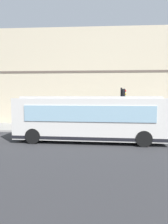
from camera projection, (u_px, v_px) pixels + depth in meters
name	position (u px, v px, depth m)	size (l,w,h in m)	color
ground	(83.00, 140.00, 13.60)	(120.00, 120.00, 0.00)	#2D2D30
sidewalk_curb	(87.00, 128.00, 18.60)	(4.86, 40.00, 0.15)	gray
building_corner	(89.00, 81.00, 25.49)	(9.84, 21.39, 10.51)	beige
city_bus_nearside	(89.00, 119.00, 13.07)	(3.10, 10.17, 3.07)	silver
traffic_light_near_corner	(123.00, 101.00, 16.45)	(0.32, 0.49, 3.69)	black
fire_hydrant	(161.00, 123.00, 18.56)	(0.35, 0.35, 0.74)	red
pedestrian_near_building_entrance	(104.00, 117.00, 18.38)	(0.32, 0.32, 1.65)	black
pedestrian_by_light_pole	(117.00, 116.00, 19.49)	(0.32, 0.32, 1.64)	black
pedestrian_walking_along_curb	(137.00, 116.00, 18.40)	(0.32, 0.32, 1.81)	black
pedestrian_near_hydrant	(25.00, 116.00, 20.59)	(0.32, 0.32, 1.56)	#B23338
newspaper_vending_box	(52.00, 120.00, 20.27)	(0.44, 0.43, 0.90)	#BF3F19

